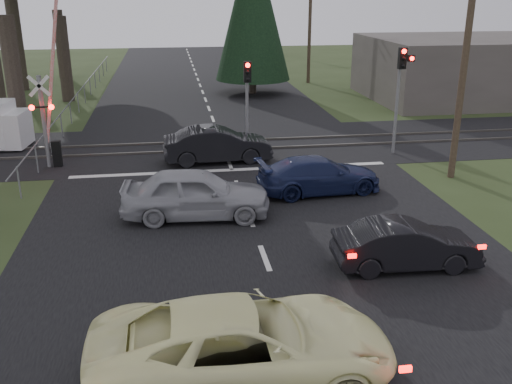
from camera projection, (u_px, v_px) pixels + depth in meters
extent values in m
plane|color=#2B3919|center=(265.00, 258.00, 15.84)|extent=(120.00, 120.00, 0.00)
cube|color=black|center=(227.00, 158.00, 25.14)|extent=(14.00, 100.00, 0.01)
cube|color=black|center=(223.00, 146.00, 27.00)|extent=(120.00, 8.00, 0.01)
cube|color=silver|center=(232.00, 170.00, 23.46)|extent=(13.00, 0.35, 0.00)
cube|color=#59544C|center=(225.00, 150.00, 26.24)|extent=(120.00, 0.12, 0.10)
cube|color=#59544C|center=(221.00, 141.00, 27.73)|extent=(120.00, 0.12, 0.10)
cylinder|color=slate|center=(44.00, 122.00, 23.24)|extent=(0.18, 0.18, 3.80)
cube|color=white|center=(39.00, 86.00, 22.64)|extent=(0.88, 0.03, 0.88)
cube|color=white|center=(39.00, 86.00, 22.64)|extent=(0.88, 0.03, 0.88)
cube|color=black|center=(42.00, 107.00, 22.95)|extent=(0.90, 0.06, 0.06)
sphere|color=#FF0C07|center=(32.00, 108.00, 22.83)|extent=(0.22, 0.22, 0.22)
sphere|color=#FF0C07|center=(51.00, 107.00, 22.94)|extent=(0.22, 0.22, 0.22)
cube|color=black|center=(57.00, 154.00, 23.75)|extent=(0.35, 0.25, 1.10)
cube|color=red|center=(52.00, 70.00, 22.61)|extent=(1.16, 0.10, 5.93)
cylinder|color=slate|center=(396.00, 112.00, 25.19)|extent=(0.14, 0.14, 3.80)
cube|color=black|center=(402.00, 58.00, 24.23)|extent=(0.32, 0.24, 0.90)
sphere|color=#FF0C07|center=(404.00, 51.00, 24.01)|extent=(0.20, 0.20, 0.20)
sphere|color=black|center=(404.00, 59.00, 24.11)|extent=(0.18, 0.18, 0.18)
sphere|color=black|center=(403.00, 66.00, 24.21)|extent=(0.18, 0.18, 0.18)
cube|color=black|center=(411.00, 58.00, 24.28)|extent=(0.28, 0.22, 0.28)
sphere|color=#FF0C07|center=(412.00, 58.00, 24.17)|extent=(0.18, 0.18, 0.18)
cylinder|color=slate|center=(247.00, 118.00, 25.48)|extent=(0.14, 0.14, 3.20)
cube|color=black|center=(247.00, 72.00, 24.62)|extent=(0.32, 0.24, 0.90)
sphere|color=#FF0C07|center=(248.00, 65.00, 24.40)|extent=(0.20, 0.20, 0.20)
sphere|color=black|center=(248.00, 72.00, 24.50)|extent=(0.18, 0.18, 0.18)
sphere|color=black|center=(248.00, 79.00, 24.60)|extent=(0.18, 0.18, 0.18)
cylinder|color=#4C3D2D|center=(465.00, 62.00, 21.10)|extent=(0.26, 0.26, 9.00)
cylinder|color=#4C3D2D|center=(310.00, 23.00, 43.43)|extent=(0.26, 0.26, 9.00)
cylinder|color=#4C3D2D|center=(259.00, 11.00, 66.68)|extent=(0.26, 0.26, 9.00)
cylinder|color=#473D33|center=(14.00, 76.00, 28.30)|extent=(0.83, 0.83, 5.85)
cylinder|color=#473D33|center=(64.00, 59.00, 36.89)|extent=(0.80, 0.80, 5.40)
cylinder|color=#473D33|center=(17.00, 43.00, 40.75)|extent=(0.89, 0.89, 6.75)
cylinder|color=#473D33|center=(61.00, 44.00, 46.84)|extent=(0.80, 0.80, 5.40)
cylinder|color=#473D33|center=(253.00, 79.00, 40.18)|extent=(0.50, 0.50, 2.00)
cone|color=black|center=(253.00, 5.00, 38.49)|extent=(5.20, 5.20, 10.00)
cube|color=#59514C|center=(475.00, 68.00, 38.19)|extent=(14.00, 10.00, 4.00)
imported|color=#FFFDB6|center=(243.00, 345.00, 10.65)|extent=(5.75, 2.69, 1.59)
imported|color=black|center=(406.00, 245.00, 15.15)|extent=(3.91, 1.51, 1.27)
imported|color=#95969C|center=(196.00, 194.00, 18.41)|extent=(4.92, 2.31, 1.63)
imported|color=#171F45|center=(319.00, 175.00, 20.72)|extent=(4.71, 2.29, 1.32)
imported|color=black|center=(217.00, 145.00, 24.35)|extent=(4.64, 1.79, 1.51)
cube|color=white|center=(11.00, 129.00, 26.46)|extent=(1.60, 2.05, 1.61)
cylinder|color=black|center=(3.00, 136.00, 27.51)|extent=(0.73, 0.33, 0.70)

